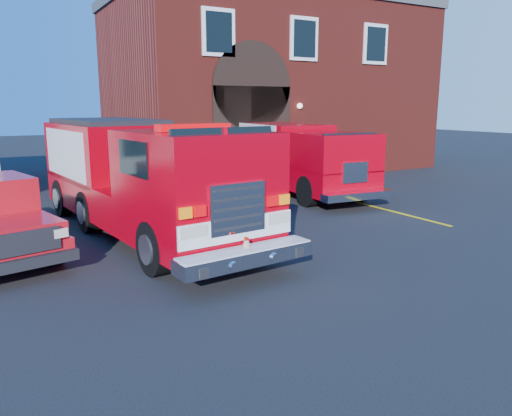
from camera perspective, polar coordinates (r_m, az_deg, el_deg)
ground at (r=10.99m, az=-3.06°, el=-5.53°), size 100.00×100.00×0.00m
parking_stripe_near at (r=15.57m, az=17.22°, el=-0.86°), size 0.12×3.00×0.01m
parking_stripe_mid at (r=17.72m, az=10.23°, el=0.97°), size 0.12×3.00×0.01m
parking_stripe_far at (r=20.09m, az=4.82°, el=2.37°), size 0.12×3.00×0.01m
fire_station at (r=27.09m, az=1.01°, el=13.84°), size 15.20×10.20×8.45m
fire_engine at (r=12.90m, az=-13.03°, el=3.57°), size 3.62×9.59×2.88m
secondary_truck at (r=18.89m, az=4.54°, el=5.99°), size 2.97×7.96×2.53m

